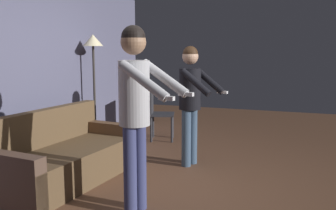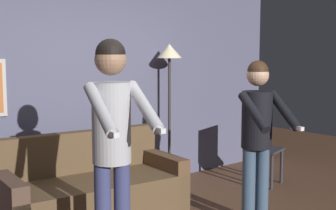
{
  "view_description": "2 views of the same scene",
  "coord_description": "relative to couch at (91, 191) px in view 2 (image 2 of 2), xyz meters",
  "views": [
    {
      "loc": [
        -4.03,
        -1.43,
        1.62
      ],
      "look_at": [
        -0.15,
        -0.02,
        0.99
      ],
      "focal_mm": 40.0,
      "sensor_mm": 36.0,
      "label": 1
    },
    {
      "loc": [
        -2.73,
        -2.92,
        1.74
      ],
      "look_at": [
        -0.19,
        0.14,
        1.28
      ],
      "focal_mm": 50.0,
      "sensor_mm": 36.0,
      "label": 2
    }
  ],
  "objects": [
    {
      "name": "couch",
      "position": [
        0.0,
        0.0,
        0.0
      ],
      "size": [
        1.97,
        1.03,
        0.87
      ],
      "color": "brown",
      "rests_on": "ground_plane"
    },
    {
      "name": "dining_chair_distant",
      "position": [
        2.35,
        -0.29,
        0.25
      ],
      "size": [
        0.53,
        0.53,
        0.93
      ],
      "color": "#2D2D33",
      "rests_on": "ground_plane"
    },
    {
      "name": "person_standing_left",
      "position": [
        -0.5,
        -1.2,
        0.85
      ],
      "size": [
        0.53,
        0.73,
        1.84
      ],
      "color": "navy",
      "rests_on": "ground_plane"
    },
    {
      "name": "torchiere_lamp",
      "position": [
        1.42,
        0.41,
        1.24
      ],
      "size": [
        0.32,
        0.32,
        1.84
      ],
      "color": "#332D28",
      "rests_on": "ground_plane"
    },
    {
      "name": "person_standing_right",
      "position": [
        1.14,
        -1.27,
        0.71
      ],
      "size": [
        0.55,
        0.67,
        1.65
      ],
      "color": "#3A516A",
      "rests_on": "ground_plane"
    },
    {
      "name": "back_wall_assembly",
      "position": [
        0.28,
        0.68,
        1.02
      ],
      "size": [
        6.4,
        0.09,
        2.6
      ],
      "color": "#52526C",
      "rests_on": "ground_plane"
    }
  ]
}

